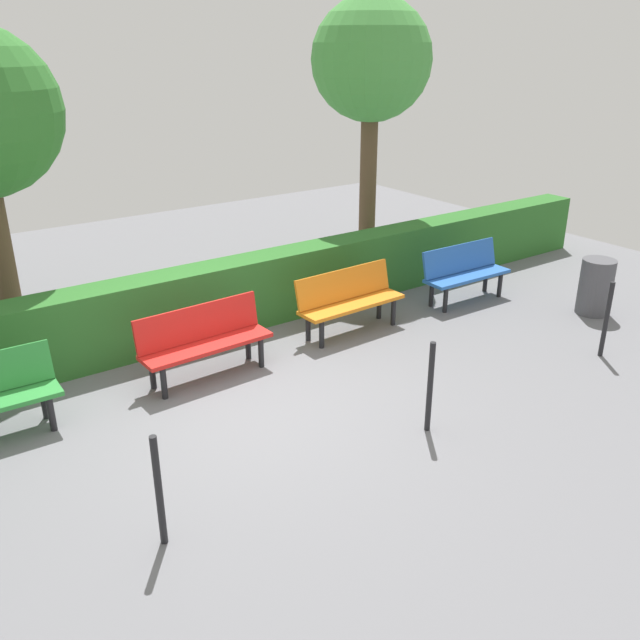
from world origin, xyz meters
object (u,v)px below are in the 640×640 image
bench_orange (349,298)px  trash_bin (596,287)px  bench_blue (464,271)px  tree_near (371,63)px  bench_red (204,338)px

bench_orange → trash_bin: bench_orange is taller
bench_orange → bench_blue: bearing=176.0°
bench_orange → tree_near: (-2.16, -2.27, 2.91)m
bench_blue → bench_red: (4.40, -0.02, 0.00)m
bench_orange → bench_red: size_ratio=0.99×
bench_red → bench_orange: bearing=179.4°
bench_blue → bench_orange: bearing=-1.0°
bench_red → tree_near: tree_near is taller
trash_bin → bench_blue: bearing=-52.0°
bench_blue → bench_orange: same height
tree_near → trash_bin: (-1.19, 3.86, -2.98)m
bench_orange → trash_bin: (-3.35, 1.58, -0.07)m
bench_blue → tree_near: tree_near is taller
bench_red → trash_bin: (-5.57, 1.52, -0.07)m
bench_red → tree_near: 5.75m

